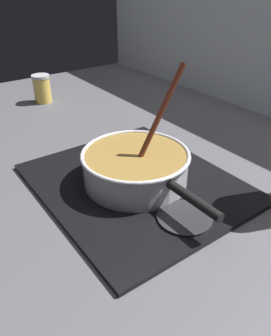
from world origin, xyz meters
TOP-DOWN VIEW (x-y plane):
  - ground at (0.00, 0.00)m, footprint 2.40×1.60m
  - hob_plate at (-0.02, 0.06)m, footprint 0.56×0.48m
  - burner_ring at (-0.02, 0.06)m, footprint 0.20×0.20m
  - spare_burner at (0.18, 0.06)m, footprint 0.13×0.13m
  - cooking_pan at (-0.02, 0.06)m, footprint 0.44×0.29m
  - condiment_jar at (-0.80, 0.12)m, footprint 0.08×0.08m

SIDE VIEW (x-z plane):
  - ground at x=0.00m, z-range -0.04..0.00m
  - hob_plate at x=-0.02m, z-range 0.00..0.01m
  - spare_burner at x=0.18m, z-range 0.01..0.02m
  - burner_ring at x=-0.02m, z-range 0.01..0.02m
  - cooking_pan at x=-0.02m, z-range -0.10..0.22m
  - condiment_jar at x=-0.80m, z-range 0.00..0.12m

